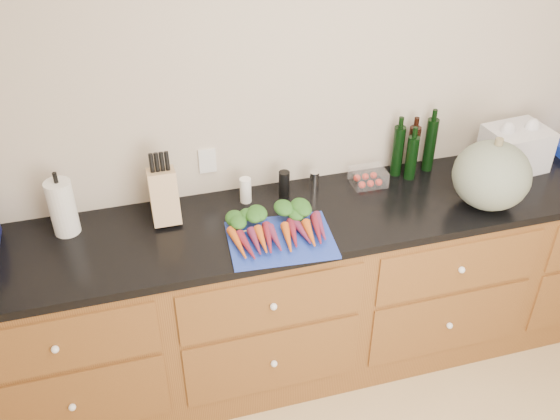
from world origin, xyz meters
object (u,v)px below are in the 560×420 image
object	(u,v)px
carrots	(278,229)
paper_towel	(62,208)
squash	(492,175)
knife_block	(164,196)
cutting_board	(281,240)
tomato_box	(368,177)

from	to	relation	value
carrots	paper_towel	distance (m)	0.93
squash	paper_towel	world-z (taller)	squash
carrots	knife_block	distance (m)	0.53
carrots	squash	distance (m)	1.01
paper_towel	knife_block	distance (m)	0.43
squash	paper_towel	distance (m)	1.91
knife_block	cutting_board	bearing A→B (deg)	-33.49
cutting_board	carrots	xyz separation A→B (m)	(0.00, 0.04, 0.03)
cutting_board	paper_towel	world-z (taller)	paper_towel
cutting_board	carrots	world-z (taller)	carrots
squash	knife_block	distance (m)	1.48
cutting_board	carrots	distance (m)	0.05
squash	tomato_box	xyz separation A→B (m)	(-0.46, 0.32, -0.12)
carrots	knife_block	xyz separation A→B (m)	(-0.45, 0.26, 0.09)
cutting_board	tomato_box	xyz separation A→B (m)	(0.54, 0.33, 0.03)
cutting_board	knife_block	distance (m)	0.56
knife_block	tomato_box	distance (m)	1.00
cutting_board	paper_towel	size ratio (longest dim) A/B	1.76
carrots	tomato_box	distance (m)	0.61
squash	tomato_box	bearing A→B (deg)	145.52
carrots	knife_block	world-z (taller)	knife_block
carrots	squash	bearing A→B (deg)	-1.57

